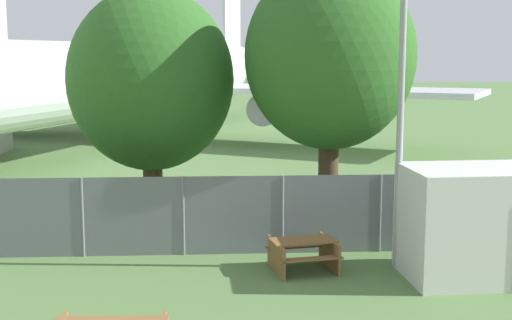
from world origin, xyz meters
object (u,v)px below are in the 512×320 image
Objects in this scene: portable_cabin at (487,223)px; tree_far_right at (330,57)px; airplane at (125,79)px; picnic_bench_near_cabin at (303,251)px; tree_near_hangar at (151,80)px.

tree_far_right is at bearing 124.08° from portable_cabin.
airplane is 26.02m from picnic_bench_near_cabin.
portable_cabin is 2.16× the size of picnic_bench_near_cabin.
airplane is 28.04m from portable_cabin.
portable_cabin is 6.29m from tree_far_right.
portable_cabin is 0.54× the size of tree_near_hangar.
portable_cabin reaches higher than picnic_bench_near_cabin.
tree_near_hangar is (-8.07, 5.70, 3.07)m from portable_cabin.
picnic_bench_near_cabin is at bearing 37.10° from airplane.
tree_far_right reaches higher than portable_cabin.
picnic_bench_near_cabin is 0.23× the size of tree_far_right.
tree_far_right reaches higher than tree_near_hangar.
tree_near_hangar is at bearing 161.93° from tree_far_right.
picnic_bench_near_cabin is 7.42m from tree_near_hangar.
airplane is at bearing 110.86° from tree_far_right.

